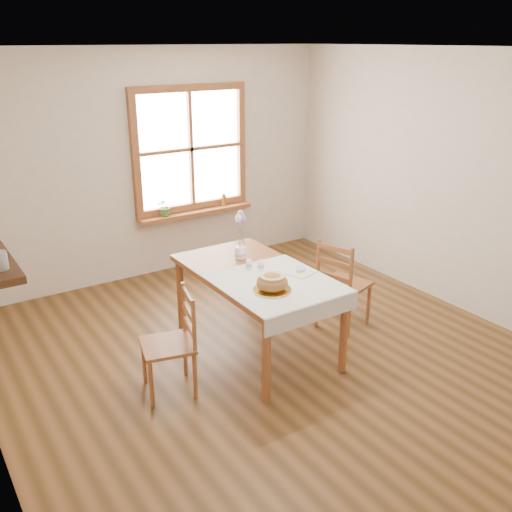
{
  "coord_description": "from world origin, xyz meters",
  "views": [
    {
      "loc": [
        -2.53,
        -3.56,
        2.66
      ],
      "look_at": [
        0.0,
        0.3,
        0.9
      ],
      "focal_mm": 40.0,
      "sensor_mm": 36.0,
      "label": 1
    }
  ],
  "objects_px": {
    "chair_left": "(167,344)",
    "chair_right": "(344,283)",
    "flower_vase": "(241,253)",
    "bread_plate": "(272,290)",
    "dining_table": "(256,281)"
  },
  "relations": [
    {
      "from": "chair_left",
      "to": "chair_right",
      "type": "distance_m",
      "value": 1.92
    },
    {
      "from": "dining_table",
      "to": "chair_left",
      "type": "distance_m",
      "value": 1.01
    },
    {
      "from": "bread_plate",
      "to": "flower_vase",
      "type": "distance_m",
      "value": 0.79
    },
    {
      "from": "dining_table",
      "to": "flower_vase",
      "type": "bearing_deg",
      "value": 80.72
    },
    {
      "from": "chair_left",
      "to": "flower_vase",
      "type": "distance_m",
      "value": 1.21
    },
    {
      "from": "chair_left",
      "to": "bread_plate",
      "type": "relative_size",
      "value": 2.85
    },
    {
      "from": "bread_plate",
      "to": "chair_right",
      "type": "bearing_deg",
      "value": 16.62
    },
    {
      "from": "chair_right",
      "to": "bread_plate",
      "type": "bearing_deg",
      "value": 90.26
    },
    {
      "from": "dining_table",
      "to": "bread_plate",
      "type": "height_order",
      "value": "bread_plate"
    },
    {
      "from": "chair_left",
      "to": "flower_vase",
      "type": "relative_size",
      "value": 7.72
    },
    {
      "from": "chair_left",
      "to": "bread_plate",
      "type": "xyz_separation_m",
      "value": [
        0.84,
        -0.23,
        0.34
      ]
    },
    {
      "from": "chair_left",
      "to": "flower_vase",
      "type": "bearing_deg",
      "value": 131.93
    },
    {
      "from": "chair_right",
      "to": "chair_left",
      "type": "bearing_deg",
      "value": 76.46
    },
    {
      "from": "dining_table",
      "to": "flower_vase",
      "type": "relative_size",
      "value": 14.46
    },
    {
      "from": "dining_table",
      "to": "chair_right",
      "type": "distance_m",
      "value": 0.98
    }
  ]
}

